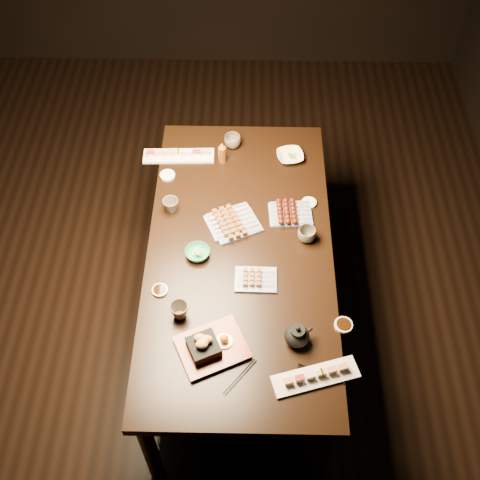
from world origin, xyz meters
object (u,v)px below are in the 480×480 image
yakitori_plate_right (256,277)px  teacup_far_left (171,205)px  edamame_bowl_green (198,253)px  teapot (297,334)px  dining_table (240,293)px  sushi_platter_far (179,154)px  teacup_far_right (233,141)px  teacup_near_left (179,311)px  edamame_bowl_cream (290,156)px  teacup_mid_right (307,235)px  condiment_bottle (222,152)px  yakitori_plate_center (236,223)px  sushi_platter_near (316,375)px  yakitori_plate_left (232,219)px  tempura_tray (212,343)px

yakitori_plate_right → teacup_far_left: teacup_far_left is taller
edamame_bowl_green → teapot: 0.64m
teacup_far_left → dining_table: bearing=-35.5°
sushi_platter_far → teacup_far_right: bearing=-164.8°
teacup_near_left → teacup_far_right: (0.21, 1.10, -0.00)m
edamame_bowl_green → edamame_bowl_cream: edamame_bowl_green is taller
sushi_platter_far → edamame_bowl_cream: 0.61m
teacup_near_left → edamame_bowl_cream: bearing=62.5°
teacup_mid_right → condiment_bottle: (-0.43, 0.54, 0.03)m
sushi_platter_far → teacup_far_left: teacup_far_left is taller
yakitori_plate_center → teacup_near_left: 0.57m
teacup_far_left → teacup_far_right: 0.57m
sushi_platter_near → sushi_platter_far: bearing=101.1°
dining_table → yakitori_plate_left: (-0.04, 0.17, 0.41)m
yakitori_plate_center → teapot: size_ratio=1.78×
yakitori_plate_right → edamame_bowl_cream: 0.83m
sushi_platter_near → condiment_bottle: 1.35m
condiment_bottle → teacup_far_right: bearing=66.2°
sushi_platter_far → yakitori_plate_right: (0.43, -0.82, 0.00)m
yakitori_plate_left → teapot: 0.72m
sushi_platter_far → edamame_bowl_cream: bearing=177.7°
sushi_platter_far → teacup_mid_right: size_ratio=4.27×
yakitori_plate_center → teacup_far_left: (-0.33, 0.11, 0.01)m
teacup_far_right → condiment_bottle: size_ratio=0.70×
sushi_platter_near → teacup_far_left: teacup_far_left is taller
yakitori_plate_center → teacup_mid_right: teacup_mid_right is taller
tempura_tray → dining_table: bearing=53.5°
sushi_platter_far → teacup_mid_right: teacup_mid_right is taller
edamame_bowl_green → teacup_mid_right: (0.53, 0.11, 0.02)m
edamame_bowl_green → teacup_near_left: teacup_near_left is taller
sushi_platter_near → edamame_bowl_cream: (-0.06, 1.30, -0.00)m
edamame_bowl_cream → teapot: (-0.01, -1.13, 0.04)m
condiment_bottle → teacup_far_left: bearing=-124.5°
dining_table → yakitori_plate_left: yakitori_plate_left is taller
edamame_bowl_green → edamame_bowl_cream: size_ratio=0.84×
dining_table → sushi_platter_far: 0.83m
dining_table → tempura_tray: bearing=-110.8°
yakitori_plate_right → edamame_bowl_green: bearing=154.1°
dining_table → teacup_near_left: 0.61m
yakitori_plate_right → teacup_far_left: (-0.43, 0.43, 0.01)m
sushi_platter_far → teacup_mid_right: 0.88m
sushi_platter_far → teacup_far_right: teacup_far_right is taller
yakitori_plate_left → teacup_near_left: size_ratio=2.86×
sushi_platter_near → yakitori_plate_right: size_ratio=1.88×
sushi_platter_far → teacup_near_left: 1.02m
teacup_far_right → teapot: (0.31, -1.22, 0.02)m
teacup_near_left → condiment_bottle: condiment_bottle is taller
teacup_mid_right → condiment_bottle: bearing=128.9°
yakitori_plate_left → edamame_bowl_cream: (0.31, 0.47, -0.01)m
edamame_bowl_cream → teacup_far_left: bearing=-148.0°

